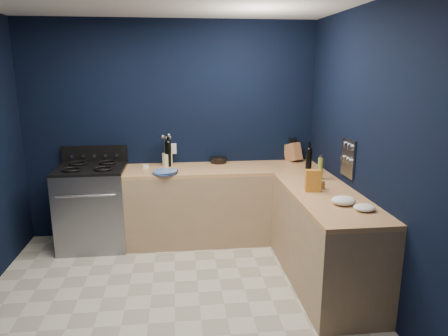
{
  "coord_description": "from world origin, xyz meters",
  "views": [
    {
      "loc": [
        0.06,
        -3.23,
        2.05
      ],
      "look_at": [
        0.55,
        1.0,
        1.0
      ],
      "focal_mm": 32.82,
      "sensor_mm": 36.0,
      "label": 1
    }
  ],
  "objects": [
    {
      "name": "top_right",
      "position": [
        1.44,
        0.29,
        0.88
      ],
      "size": [
        0.63,
        1.67,
        0.04
      ],
      "primitive_type": "cube",
      "color": "#9C673C",
      "rests_on": "cab_right"
    },
    {
      "name": "plate_stack",
      "position": [
        -0.09,
        1.22,
        0.92
      ],
      "size": [
        0.3,
        0.3,
        0.03
      ],
      "primitive_type": "cylinder",
      "rotation": [
        0.0,
        0.0,
        -0.1
      ],
      "color": "teal",
      "rests_on": "top_back"
    },
    {
      "name": "wall_back",
      "position": [
        0.0,
        1.76,
        1.3
      ],
      "size": [
        3.5,
        0.02,
        2.6
      ],
      "primitive_type": "cube",
      "color": "black",
      "rests_on": "ground"
    },
    {
      "name": "backguard",
      "position": [
        -0.93,
        1.72,
        1.04
      ],
      "size": [
        0.76,
        0.06,
        0.2
      ],
      "primitive_type": "cube",
      "color": "black",
      "rests_on": "gas_range"
    },
    {
      "name": "cab_back",
      "position": [
        0.6,
        1.44,
        0.43
      ],
      "size": [
        2.3,
        0.63,
        0.86
      ],
      "primitive_type": "cube",
      "color": "#A4835F",
      "rests_on": "floor"
    },
    {
      "name": "wine_bottle_right",
      "position": [
        1.51,
        1.07,
        1.04
      ],
      "size": [
        0.09,
        0.09,
        0.27
      ],
      "primitive_type": "cylinder",
      "rotation": [
        0.0,
        0.0,
        -0.41
      ],
      "color": "black",
      "rests_on": "top_right"
    },
    {
      "name": "top_back",
      "position": [
        0.6,
        1.44,
        0.88
      ],
      "size": [
        2.3,
        0.63,
        0.04
      ],
      "primitive_type": "cube",
      "color": "#9C673C",
      "rests_on": "cab_back"
    },
    {
      "name": "cab_right",
      "position": [
        1.44,
        0.29,
        0.43
      ],
      "size": [
        0.63,
        1.67,
        0.86
      ],
      "primitive_type": "cube",
      "color": "#A4835F",
      "rests_on": "floor"
    },
    {
      "name": "spice_panel",
      "position": [
        1.74,
        0.55,
        1.18
      ],
      "size": [
        0.02,
        0.28,
        0.38
      ],
      "primitive_type": "cube",
      "color": "gray",
      "rests_on": "wall_right"
    },
    {
      "name": "cooktop",
      "position": [
        -0.93,
        1.42,
        0.94
      ],
      "size": [
        0.76,
        0.66,
        0.03
      ],
      "primitive_type": "cube",
      "color": "black",
      "rests_on": "gas_range"
    },
    {
      "name": "crouton_bag",
      "position": [
        1.33,
        0.38,
        1.01
      ],
      "size": [
        0.15,
        0.08,
        0.21
      ],
      "primitive_type": "cube",
      "rotation": [
        0.0,
        0.0,
        -0.11
      ],
      "color": "#A53E1E",
      "rests_on": "top_right"
    },
    {
      "name": "wall_right",
      "position": [
        1.76,
        0.0,
        1.3
      ],
      "size": [
        0.02,
        3.5,
        2.6
      ],
      "primitive_type": "cube",
      "color": "black",
      "rests_on": "ground"
    },
    {
      "name": "oven_door",
      "position": [
        -0.93,
        1.1,
        0.45
      ],
      "size": [
        0.59,
        0.02,
        0.42
      ],
      "primitive_type": "cube",
      "color": "black",
      "rests_on": "gas_range"
    },
    {
      "name": "wall_outlet",
      "position": [
        0.0,
        1.74,
        1.08
      ],
      "size": [
        0.09,
        0.02,
        0.13
      ],
      "primitive_type": "cube",
      "color": "white",
      "rests_on": "wall_back"
    },
    {
      "name": "spice_jar_far",
      "position": [
        1.45,
        0.45,
        0.94
      ],
      "size": [
        0.05,
        0.05,
        0.08
      ],
      "primitive_type": "cylinder",
      "rotation": [
        0.0,
        0.0,
        0.34
      ],
      "color": "olive",
      "rests_on": "top_right"
    },
    {
      "name": "knife_block",
      "position": [
        1.5,
        1.69,
        1.01
      ],
      "size": [
        0.21,
        0.28,
        0.27
      ],
      "primitive_type": "cube",
      "rotation": [
        -0.31,
        0.0,
        0.42
      ],
      "color": "#9C683E",
      "rests_on": "top_back"
    },
    {
      "name": "floor",
      "position": [
        0.0,
        0.0,
        -0.01
      ],
      "size": [
        3.5,
        3.5,
        0.02
      ],
      "primitive_type": "cube",
      "color": "beige",
      "rests_on": "ground"
    },
    {
      "name": "spice_jar_near",
      "position": [
        1.43,
        0.57,
        0.95
      ],
      "size": [
        0.06,
        0.06,
        0.1
      ],
      "primitive_type": "cylinder",
      "rotation": [
        0.0,
        0.0,
        0.3
      ],
      "color": "olive",
      "rests_on": "top_right"
    },
    {
      "name": "towel_front",
      "position": [
        1.47,
        -0.02,
        0.94
      ],
      "size": [
        0.24,
        0.22,
        0.07
      ],
      "primitive_type": "ellipsoid",
      "rotation": [
        0.0,
        0.0,
        0.24
      ],
      "color": "white",
      "rests_on": "top_right"
    },
    {
      "name": "wine_bottle_back",
      "position": [
        -0.05,
        1.57,
        1.05
      ],
      "size": [
        0.1,
        0.1,
        0.3
      ],
      "primitive_type": "cylinder",
      "rotation": [
        0.0,
        0.0,
        -0.41
      ],
      "color": "black",
      "rests_on": "top_back"
    },
    {
      "name": "towel_end",
      "position": [
        1.58,
        -0.19,
        0.93
      ],
      "size": [
        0.2,
        0.19,
        0.05
      ],
      "primitive_type": "ellipsoid",
      "rotation": [
        0.0,
        0.0,
        0.16
      ],
      "color": "white",
      "rests_on": "top_right"
    },
    {
      "name": "utensil_crock",
      "position": [
        -0.07,
        1.6,
        0.98
      ],
      "size": [
        0.12,
        0.12,
        0.15
      ],
      "primitive_type": "cylinder",
      "rotation": [
        0.0,
        0.0,
        0.01
      ],
      "color": "beige",
      "rests_on": "top_back"
    },
    {
      "name": "lemon_basket",
      "position": [
        0.56,
        1.68,
        0.94
      ],
      "size": [
        0.23,
        0.23,
        0.07
      ],
      "primitive_type": "cylinder",
      "rotation": [
        0.0,
        0.0,
        -0.18
      ],
      "color": "black",
      "rests_on": "top_back"
    },
    {
      "name": "oil_bottle",
      "position": [
        1.55,
        0.8,
        1.01
      ],
      "size": [
        0.06,
        0.06,
        0.23
      ],
      "primitive_type": "cylinder",
      "rotation": [
        0.0,
        0.0,
        -0.18
      ],
      "color": "olive",
      "rests_on": "top_right"
    },
    {
      "name": "gas_range",
      "position": [
        -0.93,
        1.42,
        0.46
      ],
      "size": [
        0.76,
        0.66,
        0.92
      ],
      "primitive_type": "cube",
      "color": "gray",
      "rests_on": "floor"
    },
    {
      "name": "ramekin",
      "position": [
        -0.32,
        1.52,
        0.92
      ],
      "size": [
        0.08,
        0.08,
        0.03
      ],
      "primitive_type": "cylinder",
      "rotation": [
        0.0,
        0.0,
        -0.01
      ],
      "color": "white",
      "rests_on": "top_back"
    },
    {
      "name": "wall_front",
      "position": [
        0.0,
        -1.76,
        1.3
      ],
      "size": [
        3.5,
        0.02,
        2.6
      ],
      "primitive_type": "cube",
      "color": "black",
      "rests_on": "ground"
    }
  ]
}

